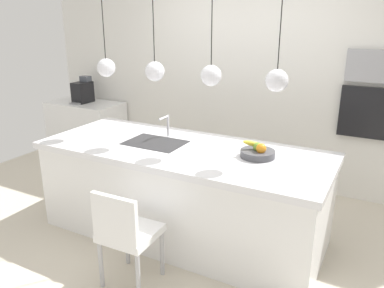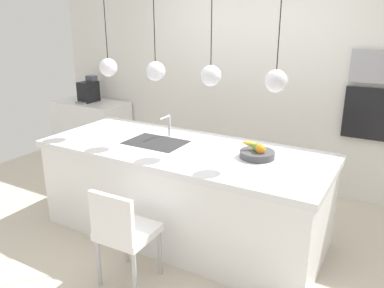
% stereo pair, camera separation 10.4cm
% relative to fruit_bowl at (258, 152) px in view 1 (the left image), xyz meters
% --- Properties ---
extents(floor, '(6.60, 6.60, 0.00)m').
position_rel_fruit_bowl_xyz_m(floor, '(-0.69, -0.08, -0.94)').
color(floor, beige).
rests_on(floor, ground).
extents(back_wall, '(6.00, 0.10, 2.60)m').
position_rel_fruit_bowl_xyz_m(back_wall, '(-0.69, 1.57, 0.36)').
color(back_wall, silver).
rests_on(back_wall, ground).
extents(kitchen_island, '(2.70, 1.09, 0.89)m').
position_rel_fruit_bowl_xyz_m(kitchen_island, '(-0.69, -0.08, -0.49)').
color(kitchen_island, white).
rests_on(kitchen_island, ground).
extents(sink_basin, '(0.56, 0.40, 0.02)m').
position_rel_fruit_bowl_xyz_m(sink_basin, '(-1.00, -0.08, -0.05)').
color(sink_basin, '#2D2D30').
rests_on(sink_basin, kitchen_island).
extents(faucet, '(0.02, 0.17, 0.22)m').
position_rel_fruit_bowl_xyz_m(faucet, '(-1.00, 0.13, 0.10)').
color(faucet, silver).
rests_on(faucet, kitchen_island).
extents(fruit_bowl, '(0.30, 0.30, 0.15)m').
position_rel_fruit_bowl_xyz_m(fruit_bowl, '(0.00, 0.00, 0.00)').
color(fruit_bowl, '#4C4C51').
rests_on(fruit_bowl, kitchen_island).
extents(side_counter, '(1.10, 0.60, 0.83)m').
position_rel_fruit_bowl_xyz_m(side_counter, '(-3.09, 1.20, -0.52)').
color(side_counter, white).
rests_on(side_counter, ground).
extents(coffee_machine, '(0.20, 0.35, 0.38)m').
position_rel_fruit_bowl_xyz_m(coffee_machine, '(-3.11, 1.20, 0.06)').
color(coffee_machine, black).
rests_on(coffee_machine, side_counter).
extents(microwave, '(0.54, 0.08, 0.34)m').
position_rel_fruit_bowl_xyz_m(microwave, '(0.72, 1.50, 0.61)').
color(microwave, '#9E9EA3').
rests_on(microwave, back_wall).
extents(oven, '(0.56, 0.08, 0.56)m').
position_rel_fruit_bowl_xyz_m(oven, '(0.72, 1.50, 0.11)').
color(oven, black).
rests_on(oven, back_wall).
extents(chair_near, '(0.42, 0.42, 0.83)m').
position_rel_fruit_bowl_xyz_m(chair_near, '(-0.69, -0.97, -0.46)').
color(chair_near, white).
rests_on(chair_near, ground).
extents(pendant_light_left, '(0.18, 0.18, 0.78)m').
position_rel_fruit_bowl_xyz_m(pendant_light_left, '(-1.54, -0.08, 0.64)').
color(pendant_light_left, silver).
extents(pendant_light_center_left, '(0.18, 0.18, 0.78)m').
position_rel_fruit_bowl_xyz_m(pendant_light_center_left, '(-0.97, -0.08, 0.64)').
color(pendant_light_center_left, silver).
extents(pendant_light_center_right, '(0.18, 0.18, 0.78)m').
position_rel_fruit_bowl_xyz_m(pendant_light_center_right, '(-0.41, -0.08, 0.64)').
color(pendant_light_center_right, silver).
extents(pendant_light_right, '(0.18, 0.18, 0.78)m').
position_rel_fruit_bowl_xyz_m(pendant_light_right, '(0.15, -0.08, 0.64)').
color(pendant_light_right, silver).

